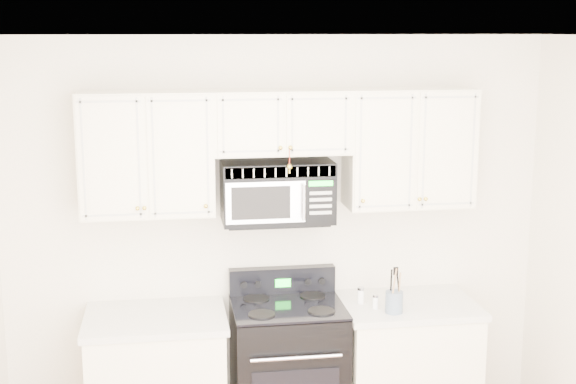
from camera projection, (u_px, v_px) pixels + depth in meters
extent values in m
cube|color=white|center=(336.00, 37.00, 3.28)|extent=(3.50, 3.50, 0.01)
cube|color=white|center=(278.00, 237.00, 5.23)|extent=(3.50, 0.01, 2.60)
cube|color=silver|center=(155.00, 318.00, 4.89)|extent=(0.86, 0.65, 0.04)
cube|color=beige|center=(406.00, 372.00, 5.22)|extent=(0.82, 0.63, 0.88)
cube|color=silver|center=(408.00, 305.00, 5.13)|extent=(0.86, 0.65, 0.04)
cube|color=black|center=(288.00, 376.00, 5.12)|extent=(0.70, 0.60, 0.92)
cylinder|color=#B6B6C3|center=(296.00, 358.00, 4.75)|extent=(0.55, 0.02, 0.02)
cube|color=black|center=(288.00, 307.00, 5.02)|extent=(0.70, 0.60, 0.02)
cube|color=black|center=(282.00, 281.00, 5.26)|extent=(0.70, 0.08, 0.18)
cube|color=#17D728|center=(283.00, 283.00, 5.21)|extent=(0.10, 0.00, 0.06)
cube|color=beige|center=(147.00, 154.00, 4.83)|extent=(0.80, 0.33, 0.75)
cube|color=beige|center=(409.00, 148.00, 5.08)|extent=(0.80, 0.33, 0.75)
cube|color=beige|center=(281.00, 122.00, 4.92)|extent=(0.84, 0.33, 0.39)
sphere|color=gold|center=(144.00, 208.00, 4.71)|extent=(0.03, 0.03, 0.03)
sphere|color=gold|center=(206.00, 206.00, 4.76)|extent=(0.03, 0.03, 0.03)
sphere|color=gold|center=(363.00, 201.00, 4.90)|extent=(0.03, 0.03, 0.03)
sphere|color=gold|center=(420.00, 199.00, 4.96)|extent=(0.03, 0.03, 0.03)
sphere|color=gold|center=(281.00, 148.00, 4.76)|extent=(0.03, 0.03, 0.03)
sphere|color=gold|center=(290.00, 148.00, 4.77)|extent=(0.03, 0.03, 0.03)
cylinder|color=#AE2613|center=(289.00, 157.00, 4.78)|extent=(0.00, 0.00, 0.11)
sphere|color=gold|center=(289.00, 167.00, 4.79)|extent=(0.04, 0.04, 0.04)
cube|color=black|center=(277.00, 191.00, 5.00)|extent=(0.69, 0.35, 0.38)
cube|color=#B8B7AF|center=(281.00, 172.00, 4.80)|extent=(0.67, 0.01, 0.07)
cube|color=silver|center=(266.00, 203.00, 4.82)|extent=(0.48, 0.01, 0.25)
cube|color=black|center=(261.00, 203.00, 4.81)|extent=(0.36, 0.01, 0.20)
cube|color=black|center=(321.00, 201.00, 4.87)|extent=(0.19, 0.01, 0.25)
cube|color=#17D728|center=(321.00, 183.00, 4.84)|extent=(0.15, 0.00, 0.03)
cylinder|color=#B6B6C3|center=(304.00, 203.00, 4.82)|extent=(0.02, 0.02, 0.22)
cylinder|color=slate|center=(394.00, 302.00, 4.92)|extent=(0.11, 0.11, 0.14)
cylinder|color=#9D764C|center=(399.00, 291.00, 4.91)|extent=(0.01, 0.01, 0.23)
cylinder|color=black|center=(391.00, 289.00, 4.93)|extent=(0.01, 0.01, 0.25)
cylinder|color=#9D764C|center=(393.00, 290.00, 4.88)|extent=(0.01, 0.01, 0.27)
cylinder|color=black|center=(399.00, 291.00, 4.91)|extent=(0.01, 0.01, 0.23)
cylinder|color=white|center=(375.00, 303.00, 4.99)|extent=(0.04, 0.04, 0.08)
cylinder|color=#B6B6C3|center=(375.00, 296.00, 4.99)|extent=(0.04, 0.04, 0.01)
cylinder|color=white|center=(361.00, 297.00, 5.09)|extent=(0.04, 0.04, 0.09)
cylinder|color=#B6B6C3|center=(361.00, 289.00, 5.08)|extent=(0.04, 0.04, 0.02)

